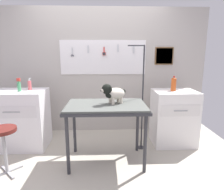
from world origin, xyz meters
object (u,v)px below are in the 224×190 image
Objects in this scene: grooming_table at (106,110)px; dog at (113,93)px; soda_bottle at (174,84)px; cabinet_right at (174,118)px; grooming_arm at (142,103)px; detangler_spray at (30,85)px; counter_left at (21,119)px; stool at (3,137)px.

dog reaches higher than grooming_table.
grooming_table is 4.51× the size of soda_bottle.
grooming_arm is at bearing -164.27° from cabinet_right.
soda_bottle reaches higher than dog.
detangler_spray is at bearing 178.98° from cabinet_right.
grooming_arm is 0.61m from dog.
grooming_arm reaches higher than soda_bottle.
soda_bottle is (1.09, 0.54, 0.26)m from grooming_table.
counter_left is at bearing -179.35° from soda_bottle.
soda_bottle is at bearing -0.76° from detangler_spray.
grooming_arm is (0.55, 0.37, 0.00)m from grooming_table.
cabinet_right is (1.03, 0.50, -0.53)m from dog.
dog is 1.53× the size of soda_bottle.
soda_bottle is (-0.03, 0.01, 0.56)m from cabinet_right.
dog reaches higher than stool.
detangler_spray is 0.79× the size of soda_bottle.
soda_bottle reaches higher than counter_left.
grooming_table is 1.31m from stool.
soda_bottle is at bearing 17.73° from grooming_arm.
soda_bottle is at bearing 27.12° from dog.
cabinet_right is (1.12, 0.53, -0.30)m from grooming_table.
detangler_spray is (0.07, 0.81, 0.51)m from stool.
stool is 2.53m from soda_bottle.
grooming_arm is 2.67× the size of stool.
grooming_arm is 1.78m from detangler_spray.
detangler_spray reaches higher than dog.
dog reaches higher than counter_left.
counter_left is at bearing 159.40° from grooming_table.
grooming_table is 5.67× the size of detangler_spray.
soda_bottle is (2.44, 0.03, 0.55)m from counter_left.
grooming_table is 0.66m from grooming_arm.
dog is 0.40× the size of counter_left.
detangler_spray is 2.28m from soda_bottle.
dog is 1.12m from soda_bottle.
counter_left is (-1.91, 0.14, -0.29)m from grooming_arm.
cabinet_right is at bearing 0.38° from counter_left.
grooming_table is at bearing -162.96° from dog.
dog is 0.61× the size of stool.
dog is at bearing -152.88° from soda_bottle.
counter_left reaches higher than grooming_table.
stool is at bearing -168.79° from dog.
soda_bottle reaches higher than cabinet_right.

